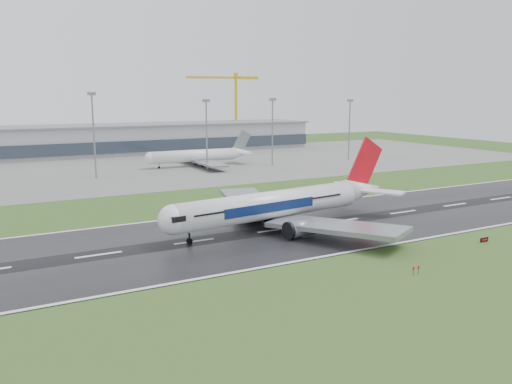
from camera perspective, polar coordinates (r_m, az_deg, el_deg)
ground at (r=119.46m, az=2.09°, el=-4.29°), size 520.00×520.00×0.00m
runway at (r=119.45m, az=2.09°, el=-4.27°), size 400.00×45.00×0.10m
apron at (r=234.04m, az=-13.60°, el=2.73°), size 400.00×130.00×0.08m
terminal at (r=291.41m, az=-16.72°, el=5.54°), size 240.00×36.00×15.00m
main_airliner at (r=121.24m, az=3.31°, el=0.62°), size 72.60×69.92×19.25m
parked_airliner at (r=230.77m, az=-6.45°, el=4.75°), size 52.20×48.72×15.07m
tower_crane at (r=333.69m, az=-2.24°, el=9.17°), size 45.74×12.38×45.57m
runway_sign at (r=120.07m, az=24.03°, el=-4.89°), size 2.31×0.53×1.04m
floodmast_2 at (r=203.68m, az=-17.57°, el=5.81°), size 0.64×0.64×31.12m
floodmast_3 at (r=217.12m, az=-5.51°, el=6.16°), size 0.64×0.64×28.45m
floodmast_4 at (r=231.33m, az=1.83°, el=6.52°), size 0.64×0.64×28.88m
floodmast_5 at (r=255.86m, az=10.32°, el=6.67°), size 0.64×0.64×28.26m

